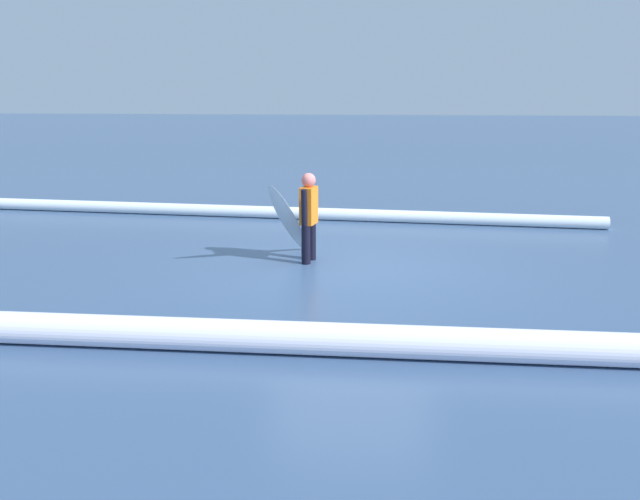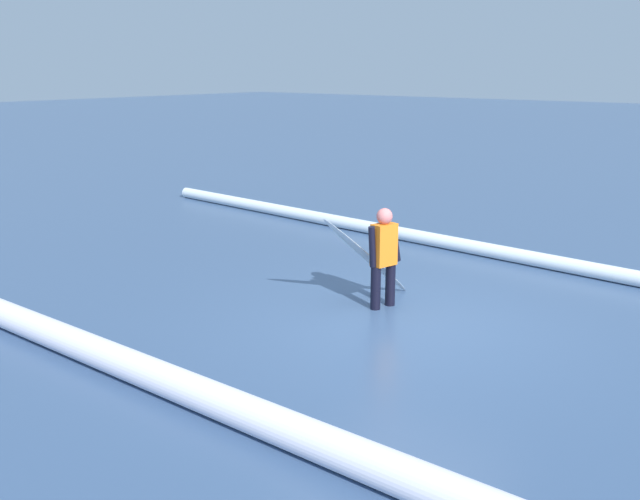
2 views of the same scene
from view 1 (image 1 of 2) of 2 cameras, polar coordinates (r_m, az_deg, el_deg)
ground_plane at (r=10.08m, az=2.74°, el=-1.61°), size 122.29×122.29×0.00m
surfer at (r=10.32m, az=-0.97°, el=3.17°), size 0.27×0.61×1.40m
surfboard at (r=10.45m, az=-2.72°, el=2.60°), size 0.58×1.64×1.33m
wave_crest_foreground at (r=14.17m, az=-6.10°, el=3.29°), size 14.36×1.30×0.25m
wave_crest_midground at (r=6.82m, az=2.53°, el=-7.68°), size 15.12×0.37×0.34m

